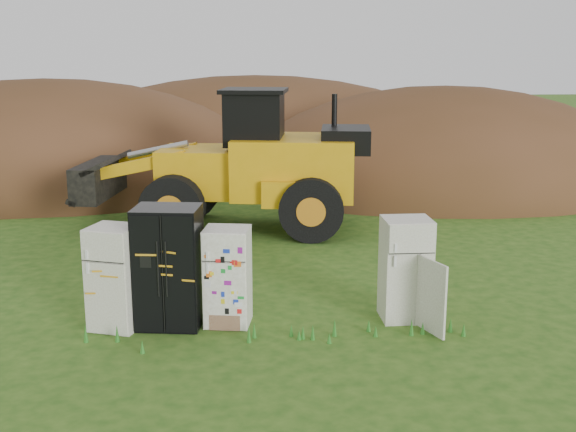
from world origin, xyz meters
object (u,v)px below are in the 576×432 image
at_px(fridge_leftmost, 116,277).
at_px(fridge_black_side, 169,267).
at_px(wheel_loader, 220,159).
at_px(fridge_sticker, 228,276).
at_px(fridge_open_door, 406,269).

relative_size(fridge_leftmost, fridge_black_side, 0.85).
bearing_deg(wheel_loader, fridge_sticker, -79.68).
xyz_separation_m(fridge_black_side, fridge_open_door, (3.93, 0.00, -0.13)).
xyz_separation_m(fridge_sticker, fridge_open_door, (2.98, 0.01, 0.05)).
height_order(fridge_sticker, fridge_open_door, fridge_open_door).
bearing_deg(fridge_leftmost, fridge_open_door, 19.78).
distance_m(fridge_leftmost, fridge_open_door, 4.79).
height_order(fridge_leftmost, fridge_sticker, fridge_leftmost).
relative_size(fridge_leftmost, wheel_loader, 0.23).
bearing_deg(fridge_sticker, fridge_leftmost, -169.73).
bearing_deg(fridge_open_door, fridge_black_side, 179.73).
height_order(fridge_leftmost, fridge_black_side, fridge_black_side).
height_order(fridge_black_side, fridge_open_door, fridge_black_side).
xyz_separation_m(fridge_leftmost, wheel_loader, (1.60, 6.69, 0.91)).
bearing_deg(fridge_leftmost, fridge_black_side, 21.74).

